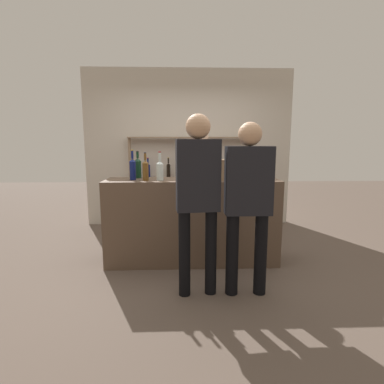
# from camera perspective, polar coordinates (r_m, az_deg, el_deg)

# --- Properties ---
(ground_plane) EXTENTS (16.00, 16.00, 0.00)m
(ground_plane) POSITION_cam_1_polar(r_m,az_deg,el_deg) (3.96, 0.00, -12.94)
(ground_plane) COLOR brown
(bar_counter) EXTENTS (2.13, 0.54, 1.06)m
(bar_counter) POSITION_cam_1_polar(r_m,az_deg,el_deg) (3.79, 0.00, -5.52)
(bar_counter) COLOR brown
(bar_counter) RESTS_ON ground_plane
(back_wall) EXTENTS (3.73, 0.12, 2.80)m
(back_wall) POSITION_cam_1_polar(r_m,az_deg,el_deg) (5.54, -0.69, 8.28)
(back_wall) COLOR beige
(back_wall) RESTS_ON ground_plane
(back_shelf) EXTENTS (2.13, 0.18, 1.61)m
(back_shelf) POSITION_cam_1_polar(r_m,az_deg,el_deg) (5.37, -0.74, 4.78)
(back_shelf) COLOR #897056
(back_shelf) RESTS_ON ground_plane
(counter_bottle_0) EXTENTS (0.09, 0.09, 0.34)m
(counter_bottle_0) POSITION_cam_1_polar(r_m,az_deg,el_deg) (3.88, -10.27, 4.63)
(counter_bottle_0) COLOR black
(counter_bottle_0) RESTS_ON bar_counter
(counter_bottle_1) EXTENTS (0.09, 0.09, 0.34)m
(counter_bottle_1) POSITION_cam_1_polar(r_m,az_deg,el_deg) (3.60, -6.13, 4.25)
(counter_bottle_1) COLOR silver
(counter_bottle_1) RESTS_ON bar_counter
(counter_bottle_2) EXTENTS (0.08, 0.08, 0.36)m
(counter_bottle_2) POSITION_cam_1_polar(r_m,az_deg,el_deg) (3.69, -11.24, 4.41)
(counter_bottle_2) COLOR #0F1956
(counter_bottle_2) RESTS_ON bar_counter
(counter_bottle_3) EXTENTS (0.08, 0.08, 0.34)m
(counter_bottle_3) POSITION_cam_1_polar(r_m,az_deg,el_deg) (3.54, 0.27, 4.31)
(counter_bottle_3) COLOR black
(counter_bottle_3) RESTS_ON bar_counter
(counter_bottle_4) EXTENTS (0.07, 0.07, 0.33)m
(counter_bottle_4) POSITION_cam_1_polar(r_m,az_deg,el_deg) (3.61, -8.85, 4.22)
(counter_bottle_4) COLOR brown
(counter_bottle_4) RESTS_ON bar_counter
(ice_bucket) EXTENTS (0.24, 0.24, 0.25)m
(ice_bucket) POSITION_cam_1_polar(r_m,az_deg,el_deg) (3.63, 5.71, 4.23)
(ice_bucket) COLOR #846647
(ice_bucket) RESTS_ON bar_counter
(customer_center) EXTENTS (0.43, 0.23, 1.77)m
(customer_center) POSITION_cam_1_polar(r_m,az_deg,el_deg) (2.84, 1.14, 0.40)
(customer_center) COLOR black
(customer_center) RESTS_ON ground_plane
(server_behind_counter) EXTENTS (0.51, 0.30, 1.69)m
(server_behind_counter) POSITION_cam_1_polar(r_m,az_deg,el_deg) (4.65, 1.74, 2.98)
(server_behind_counter) COLOR black
(server_behind_counter) RESTS_ON ground_plane
(customer_right) EXTENTS (0.44, 0.22, 1.69)m
(customer_right) POSITION_cam_1_polar(r_m,az_deg,el_deg) (2.91, 10.64, -0.78)
(customer_right) COLOR black
(customer_right) RESTS_ON ground_plane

